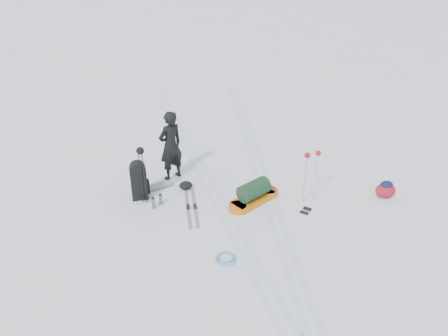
{
  "coord_description": "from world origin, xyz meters",
  "views": [
    {
      "loc": [
        -1.87,
        -7.96,
        5.63
      ],
      "look_at": [
        0.08,
        0.44,
        0.95
      ],
      "focal_mm": 35.0,
      "sensor_mm": 36.0,
      "label": 1
    }
  ],
  "objects_px": {
    "pulk_sled": "(254,194)",
    "ski_poles_black": "(141,158)",
    "expedition_rucksack": "(141,181)",
    "skier": "(171,146)"
  },
  "relations": [
    {
      "from": "pulk_sled",
      "to": "expedition_rucksack",
      "type": "distance_m",
      "value": 2.67
    },
    {
      "from": "ski_poles_black",
      "to": "skier",
      "type": "bearing_deg",
      "value": 33.73
    },
    {
      "from": "pulk_sled",
      "to": "expedition_rucksack",
      "type": "height_order",
      "value": "expedition_rucksack"
    },
    {
      "from": "pulk_sled",
      "to": "ski_poles_black",
      "type": "relative_size",
      "value": 1.02
    },
    {
      "from": "skier",
      "to": "ski_poles_black",
      "type": "relative_size",
      "value": 1.27
    },
    {
      "from": "skier",
      "to": "ski_poles_black",
      "type": "height_order",
      "value": "skier"
    },
    {
      "from": "pulk_sled",
      "to": "ski_poles_black",
      "type": "distance_m",
      "value": 2.73
    },
    {
      "from": "skier",
      "to": "pulk_sled",
      "type": "height_order",
      "value": "skier"
    },
    {
      "from": "pulk_sled",
      "to": "expedition_rucksack",
      "type": "xyz_separation_m",
      "value": [
        -2.52,
        0.84,
        0.23
      ]
    },
    {
      "from": "expedition_rucksack",
      "to": "ski_poles_black",
      "type": "relative_size",
      "value": 0.69
    }
  ]
}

